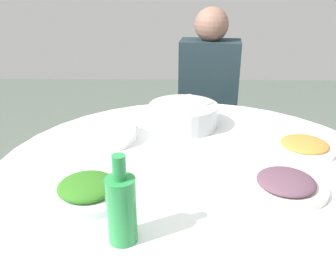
% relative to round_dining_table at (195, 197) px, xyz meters
% --- Properties ---
extents(round_dining_table, '(1.39, 1.39, 0.76)m').
position_rel_round_dining_table_xyz_m(round_dining_table, '(0.00, 0.00, 0.00)').
color(round_dining_table, '#99999E').
rests_on(round_dining_table, ground).
extents(rice_bowl, '(0.30, 0.30, 0.11)m').
position_rel_round_dining_table_xyz_m(rice_bowl, '(0.04, -0.38, 0.17)').
color(rice_bowl, '#B2B5BA').
rests_on(rice_bowl, round_dining_table).
extents(soup_bowl, '(0.29, 0.27, 0.06)m').
position_rel_round_dining_table_xyz_m(soup_bowl, '(0.36, -0.23, 0.15)').
color(soup_bowl, white).
rests_on(soup_bowl, round_dining_table).
extents(dish_greens, '(0.25, 0.25, 0.06)m').
position_rel_round_dining_table_xyz_m(dish_greens, '(0.33, 0.18, 0.14)').
color(dish_greens, silver).
rests_on(dish_greens, round_dining_table).
extents(dish_tofu_braise, '(0.22, 0.22, 0.04)m').
position_rel_round_dining_table_xyz_m(dish_tofu_braise, '(-0.41, -0.14, 0.14)').
color(dish_tofu_braise, white).
rests_on(dish_tofu_braise, round_dining_table).
extents(dish_eggplant, '(0.25, 0.25, 0.05)m').
position_rel_round_dining_table_xyz_m(dish_eggplant, '(-0.26, 0.13, 0.14)').
color(dish_eggplant, silver).
rests_on(dish_eggplant, round_dining_table).
extents(green_bottle, '(0.07, 0.07, 0.23)m').
position_rel_round_dining_table_xyz_m(green_bottle, '(0.20, 0.37, 0.21)').
color(green_bottle, '#25823F').
rests_on(green_bottle, round_dining_table).
extents(stool_for_diner_left, '(0.36, 0.36, 0.45)m').
position_rel_round_dining_table_xyz_m(stool_for_diner_left, '(-0.12, -0.99, -0.42)').
color(stool_for_diner_left, brown).
rests_on(stool_for_diner_left, ground).
extents(diner_left, '(0.36, 0.38, 0.76)m').
position_rel_round_dining_table_xyz_m(diner_left, '(-0.12, -0.99, 0.13)').
color(diner_left, '#2D333D').
rests_on(diner_left, stool_for_diner_left).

